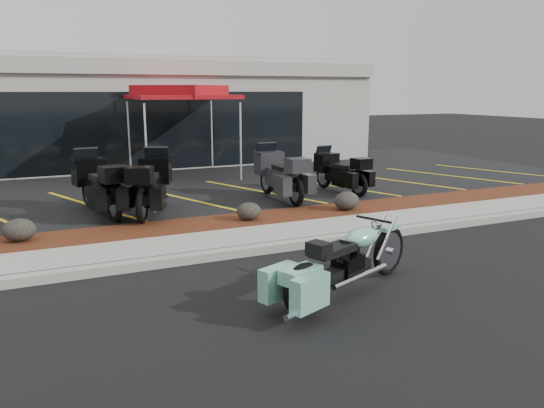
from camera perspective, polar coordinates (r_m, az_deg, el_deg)
name	(u,v)px	position (r m, az deg, el deg)	size (l,w,h in m)	color
ground	(271,270)	(8.64, -0.15, -7.08)	(90.00, 90.00, 0.00)	black
curb	(250,250)	(9.41, -2.39, -5.00)	(24.00, 0.25, 0.15)	gray
sidewalk	(236,240)	(10.04, -3.88, -3.92)	(24.00, 1.20, 0.15)	gray
mulch_bed	(216,226)	(11.13, -6.04, -2.32)	(24.00, 1.20, 0.16)	#38100C
upper_lot	(159,185)	(16.24, -12.03, 2.05)	(26.00, 9.60, 0.15)	black
dealership_building	(123,112)	(22.19, -15.78, 9.52)	(18.00, 8.16, 4.00)	#A29C92
boulder_left	(19,230)	(10.65, -25.55, -2.53)	(0.58, 0.49, 0.41)	black
boulder_mid	(249,211)	(11.19, -2.52, -0.77)	(0.53, 0.44, 0.37)	black
boulder_right	(347,201)	(12.24, 8.03, 0.36)	(0.60, 0.50, 0.42)	black
hero_cruiser	(389,244)	(8.44, 12.46, -4.19)	(2.92, 0.74, 1.03)	#7FC6B0
touring_black_front	(87,178)	(13.06, -19.23, 2.68)	(2.42, 0.92, 1.41)	black
touring_black_mid	(157,176)	(12.84, -12.24, 2.94)	(2.43, 0.93, 1.41)	black
touring_grey	(267,168)	(13.96, -0.55, 3.86)	(2.36, 0.90, 1.37)	#2C2C31
touring_black_rear	(324,167)	(14.90, 5.60, 4.00)	(2.06, 0.79, 1.20)	black
traffic_cone	(137,177)	(16.10, -14.36, 2.85)	(0.37, 0.37, 0.41)	orange
popup_canopy	(181,94)	(17.08, -9.78, 11.60)	(3.20, 3.20, 2.85)	silver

